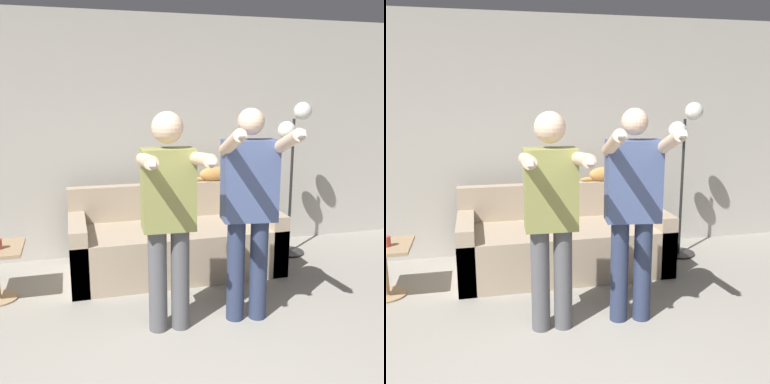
# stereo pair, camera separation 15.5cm
# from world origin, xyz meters

# --- Properties ---
(wall_back) EXTENTS (10.00, 0.05, 2.60)m
(wall_back) POSITION_xyz_m (0.00, 3.14, 1.30)
(wall_back) COLOR #B7B2A8
(wall_back) RESTS_ON ground_plane
(couch) EXTENTS (2.06, 0.90, 0.84)m
(couch) POSITION_xyz_m (0.30, 2.47, 0.28)
(couch) COLOR tan
(couch) RESTS_ON ground_plane
(person_left) EXTENTS (0.48, 0.69, 1.65)m
(person_left) POSITION_xyz_m (-0.01, 1.31, 0.95)
(person_left) COLOR #56565B
(person_left) RESTS_ON ground_plane
(person_right) EXTENTS (0.54, 0.70, 1.67)m
(person_right) POSITION_xyz_m (0.62, 1.31, 0.96)
(person_right) COLOR #2D3856
(person_right) RESTS_ON ground_plane
(cat) EXTENTS (0.45, 0.12, 0.17)m
(cat) POSITION_xyz_m (0.84, 2.82, 0.92)
(cat) COLOR tan
(cat) RESTS_ON couch
(floor_lamp) EXTENTS (0.38, 0.36, 1.68)m
(floor_lamp) POSITION_xyz_m (1.66, 2.62, 1.22)
(floor_lamp) COLOR black
(floor_lamp) RESTS_ON ground_plane
(cup) EXTENTS (0.07, 0.07, 0.09)m
(cup) POSITION_xyz_m (-1.32, 2.17, 0.52)
(cup) COLOR #B7473D
(cup) RESTS_ON side_table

